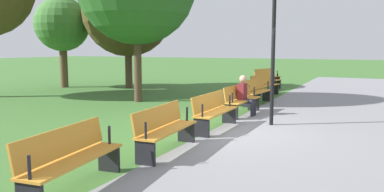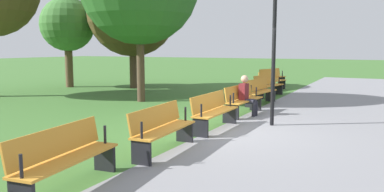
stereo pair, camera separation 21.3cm
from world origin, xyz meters
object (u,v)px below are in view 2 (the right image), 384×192
bench_2 (268,85)px  person_seated (247,94)px  bench_0 (272,77)px  lamp_post (275,18)px  bench_6 (162,128)px  bench_5 (214,110)px  bench_3 (259,91)px  bench_7 (65,157)px  bench_4 (243,99)px  bench_1 (272,80)px  tree_1 (132,12)px  tree_0 (67,25)px

bench_2 → person_seated: size_ratio=1.63×
bench_0 → lamp_post: (10.26, 2.81, 2.28)m
bench_6 → bench_0: bearing=-176.7°
bench_0 → person_seated: bearing=27.4°
bench_5 → person_seated: bearing=178.1°
bench_3 → bench_7: bearing=6.7°
bench_3 → bench_6: bearing=8.3°
bench_4 → bench_6: (4.63, 0.00, 0.00)m
bench_0 → bench_3: (6.79, 1.40, 0.00)m
bench_6 → bench_7: 2.31m
bench_3 → bench_4: 2.31m
bench_2 → person_seated: (4.66, 0.68, 0.16)m
bench_6 → bench_7: (2.31, -0.20, 0.00)m
bench_5 → bench_6: (2.31, -0.07, 0.00)m
lamp_post → bench_1: bearing=-164.5°
bench_1 → bench_3: size_ratio=1.01×
bench_2 → bench_6: bearing=13.3°
bench_3 → person_seated: 2.40m
tree_1 → lamp_post: 10.58m
lamp_post → tree_0: bearing=-112.1°
bench_5 → person_seated: 2.26m
bench_0 → bench_4: same height
bench_4 → bench_6: same height
bench_7 → person_seated: person_seated is taller
bench_0 → tree_0: bearing=-42.4°
bench_0 → person_seated: size_ratio=1.63×
bench_6 → tree_0: 13.75m
bench_7 → bench_3: bearing=173.3°
bench_2 → bench_1: bearing=-158.4°
bench_4 → tree_0: 11.57m
bench_7 → tree_0: (-10.60, -10.44, 2.66)m
bench_5 → person_seated: person_seated is taller
bench_7 → tree_0: bearing=-142.1°
bench_1 → tree_1: bearing=-59.0°
bench_2 → bench_6: (9.22, 0.54, 0.00)m
tree_0 → lamp_post: (4.83, 11.86, -0.38)m
bench_5 → bench_7: bearing=-3.3°
tree_0 → tree_1: tree_1 is taller
tree_1 → bench_6: bearing=38.4°
bench_6 → tree_0: bearing=-131.3°
bench_2 → tree_0: tree_0 is taller
bench_2 → bench_6: 9.24m
bench_5 → bench_6: 2.31m
bench_1 → bench_7: bearing=16.7°
bench_6 → bench_2: bearing=180.0°
bench_3 → tree_0: (-1.36, -10.44, 2.66)m
bench_5 → tree_1: size_ratio=0.32×
tree_0 → bench_4: bearing=71.0°
tree_1 → lamp_post: bearing=55.6°
bench_2 → bench_5: size_ratio=1.03×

